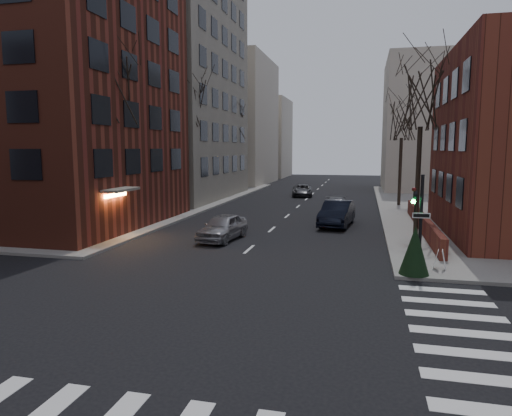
{
  "coord_description": "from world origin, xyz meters",
  "views": [
    {
      "loc": [
        5.69,
        -10.42,
        5.21
      ],
      "look_at": [
        0.07,
        13.3,
        2.0
      ],
      "focal_mm": 32.0,
      "sensor_mm": 36.0,
      "label": 1
    }
  ],
  "objects": [
    {
      "name": "ground",
      "position": [
        0.0,
        0.0,
        0.0
      ],
      "size": [
        160.0,
        160.0,
        0.0
      ],
      "primitive_type": "plane",
      "color": "black",
      "rests_on": "ground"
    },
    {
      "name": "sidewalk_far_left",
      "position": [
        -29.0,
        30.0,
        0.07
      ],
      "size": [
        44.0,
        44.0,
        0.15
      ],
      "primitive_type": "cube",
      "color": "gray",
      "rests_on": "ground"
    },
    {
      "name": "building_left_brick",
      "position": [
        -15.5,
        16.5,
        9.0
      ],
      "size": [
        15.0,
        15.0,
        18.0
      ],
      "primitive_type": "cube",
      "color": "maroon",
      "rests_on": "ground"
    },
    {
      "name": "building_left_tan",
      "position": [
        -17.0,
        34.0,
        14.0
      ],
      "size": [
        18.0,
        18.0,
        28.0
      ],
      "primitive_type": "cube",
      "color": "gray",
      "rests_on": "ground"
    },
    {
      "name": "low_wall_right",
      "position": [
        9.3,
        19.0,
        0.65
      ],
      "size": [
        0.35,
        16.0,
        1.0
      ],
      "primitive_type": "cube",
      "color": "maroon",
      "rests_on": "sidewalk_far_right"
    },
    {
      "name": "building_distant_la",
      "position": [
        -15.0,
        55.0,
        9.0
      ],
      "size": [
        14.0,
        16.0,
        18.0
      ],
      "primitive_type": "cube",
      "color": "#BCB09F",
      "rests_on": "ground"
    },
    {
      "name": "building_distant_ra",
      "position": [
        15.0,
        50.0,
        8.0
      ],
      "size": [
        14.0,
        14.0,
        16.0
      ],
      "primitive_type": "cube",
      "color": "#BCB09F",
      "rests_on": "ground"
    },
    {
      "name": "building_distant_lb",
      "position": [
        -13.0,
        72.0,
        7.0
      ],
      "size": [
        10.0,
        12.0,
        14.0
      ],
      "primitive_type": "cube",
      "color": "#BCB09F",
      "rests_on": "ground"
    },
    {
      "name": "traffic_signal",
      "position": [
        7.94,
        8.99,
        1.91
      ],
      "size": [
        0.76,
        0.44,
        4.0
      ],
      "color": "black",
      "rests_on": "sidewalk_far_right"
    },
    {
      "name": "tree_left_a",
      "position": [
        -8.8,
        14.0,
        8.47
      ],
      "size": [
        4.18,
        4.18,
        10.26
      ],
      "color": "#2D231C",
      "rests_on": "sidewalk_far_left"
    },
    {
      "name": "tree_left_b",
      "position": [
        -8.8,
        26.0,
        8.91
      ],
      "size": [
        4.4,
        4.4,
        10.8
      ],
      "color": "#2D231C",
      "rests_on": "sidewalk_far_left"
    },
    {
      "name": "tree_left_c",
      "position": [
        -8.8,
        40.0,
        8.03
      ],
      "size": [
        3.96,
        3.96,
        9.72
      ],
      "color": "#2D231C",
      "rests_on": "sidewalk_far_left"
    },
    {
      "name": "tree_right_a",
      "position": [
        8.8,
        18.0,
        8.03
      ],
      "size": [
        3.96,
        3.96,
        9.72
      ],
      "color": "#2D231C",
      "rests_on": "sidewalk_far_right"
    },
    {
      "name": "tree_right_b",
      "position": [
        8.8,
        32.0,
        7.59
      ],
      "size": [
        3.74,
        3.74,
        9.18
      ],
      "color": "#2D231C",
      "rests_on": "sidewalk_far_right"
    },
    {
      "name": "streetlamp_near",
      "position": [
        -8.2,
        22.0,
        4.24
      ],
      "size": [
        0.36,
        0.36,
        6.28
      ],
      "color": "black",
      "rests_on": "sidewalk_far_left"
    },
    {
      "name": "streetlamp_far",
      "position": [
        -8.2,
        42.0,
        4.24
      ],
      "size": [
        0.36,
        0.36,
        6.28
      ],
      "color": "black",
      "rests_on": "sidewalk_far_left"
    },
    {
      "name": "parked_sedan",
      "position": [
        4.0,
        20.37,
        0.84
      ],
      "size": [
        2.33,
        5.26,
        1.68
      ],
      "primitive_type": "imported",
      "rotation": [
        0.0,
        0.0,
        -0.11
      ],
      "color": "black",
      "rests_on": "ground"
    },
    {
      "name": "car_lane_silver",
      "position": [
        -2.07,
        14.06,
        0.74
      ],
      "size": [
        2.25,
        4.51,
        1.48
      ],
      "primitive_type": "imported",
      "rotation": [
        0.0,
        0.0,
        -0.12
      ],
      "color": "#9A9A9F",
      "rests_on": "ground"
    },
    {
      "name": "car_lane_gray",
      "position": [
        3.75,
        24.75,
        0.69
      ],
      "size": [
        2.44,
        4.95,
        1.38
      ],
      "primitive_type": "imported",
      "rotation": [
        0.0,
        0.0,
        0.11
      ],
      "color": "#39393E",
      "rests_on": "ground"
    },
    {
      "name": "car_lane_far",
      "position": [
        -0.8,
        38.93,
        0.63
      ],
      "size": [
        2.63,
        4.78,
        1.27
      ],
      "primitive_type": "imported",
      "rotation": [
        0.0,
        0.0,
        0.12
      ],
      "color": "#3C3C41",
      "rests_on": "ground"
    },
    {
      "name": "sandwich_board",
      "position": [
        8.9,
        9.53,
        0.57
      ],
      "size": [
        0.46,
        0.58,
        0.83
      ],
      "primitive_type": "cube",
      "rotation": [
        0.0,
        0.0,
        -0.19
      ],
      "color": "white",
      "rests_on": "sidewalk_far_right"
    },
    {
      "name": "evergreen_shrub",
      "position": [
        7.76,
        8.5,
        1.14
      ],
      "size": [
        1.53,
        1.53,
        1.98
      ],
      "primitive_type": "cone",
      "rotation": [
        0.0,
        0.0,
        -0.37
      ],
      "color": "black",
      "rests_on": "sidewalk_far_right"
    }
  ]
}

